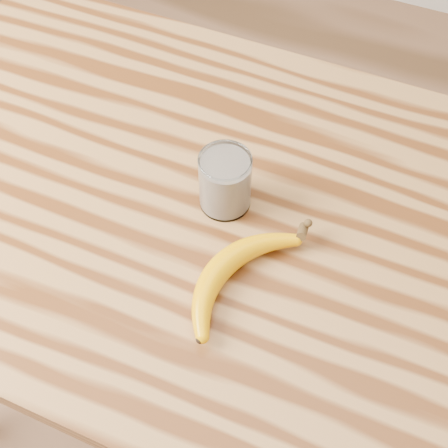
% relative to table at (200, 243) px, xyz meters
% --- Properties ---
extents(table, '(1.20, 0.80, 0.90)m').
position_rel_table_xyz_m(table, '(0.00, 0.00, 0.00)').
color(table, '#A06E3B').
rests_on(table, ground).
extents(smoothie_glass, '(0.08, 0.08, 0.10)m').
position_rel_table_xyz_m(smoothie_glass, '(0.04, 0.01, 0.18)').
color(smoothie_glass, white).
rests_on(smoothie_glass, table).
extents(banana, '(0.20, 0.33, 0.04)m').
position_rel_table_xyz_m(banana, '(0.09, -0.11, 0.15)').
color(banana, '#EC9F00').
rests_on(banana, table).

